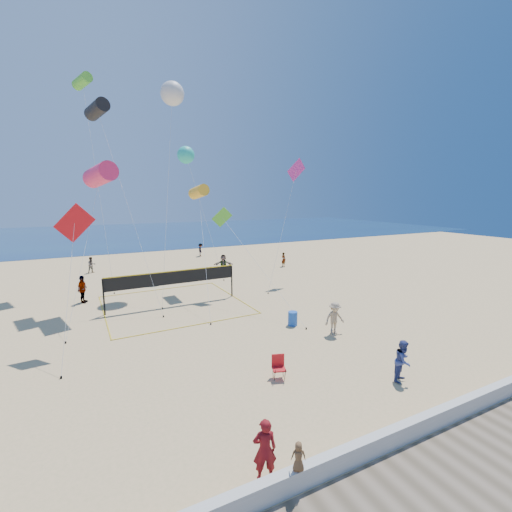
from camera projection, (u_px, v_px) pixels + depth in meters
name	position (u px, v px, depth m)	size (l,w,h in m)	color
ground	(292.00, 405.00, 11.94)	(120.00, 120.00, 0.00)	tan
ocean	(121.00, 234.00, 66.59)	(140.00, 50.00, 0.03)	navy
seawall	(352.00, 455.00, 9.24)	(32.00, 0.30, 0.60)	silver
woman	(265.00, 450.00, 8.68)	(0.62, 0.41, 1.70)	maroon
toddler	(298.00, 457.00, 8.28)	(0.37, 0.24, 0.75)	brown
bystander_a	(403.00, 361.00, 13.43)	(0.81, 0.63, 1.66)	navy
bystander_b	(335.00, 318.00, 18.02)	(1.12, 0.64, 1.74)	tan
far_person_0	(82.00, 289.00, 23.32)	(1.11, 0.46, 1.90)	gray
far_person_1	(223.00, 265.00, 31.65)	(1.77, 0.56, 1.91)	gray
far_person_2	(284.00, 259.00, 35.55)	(0.54, 0.35, 1.48)	gray
far_person_3	(92.00, 265.00, 32.56)	(0.74, 0.58, 1.52)	gray
far_person_4	(201.00, 250.00, 41.66)	(1.01, 0.58, 1.57)	gray
camp_chair	(278.00, 365.00, 13.67)	(0.64, 0.74, 1.06)	red
trash_barrel	(293.00, 318.00, 19.32)	(0.53, 0.53, 0.79)	blue
volleyball_net	(173.00, 282.00, 22.77)	(8.99, 8.84, 2.34)	black
kite_0	(100.00, 175.00, 21.26)	(3.47, 6.94, 9.32)	#EC2A5F
kite_1	(97.00, 110.00, 22.52)	(3.38, 7.11, 13.47)	black
kite_2	(199.00, 192.00, 25.85)	(2.50, 8.91, 8.12)	gold
kite_3	(74.00, 228.00, 16.12)	(1.85, 3.92, 6.90)	red
kite_4	(226.00, 223.00, 23.96)	(2.40, 8.62, 6.48)	#51B730
kite_5	(295.00, 174.00, 28.68)	(5.45, 3.43, 10.40)	#C42D94
kite_6	(172.00, 94.00, 26.21)	(3.71, 7.16, 15.88)	silver
kite_7	(186.00, 155.00, 30.77)	(2.67, 5.15, 11.66)	#26BDAA
kite_8	(82.00, 81.00, 26.43)	(1.74, 5.57, 16.54)	#51B730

